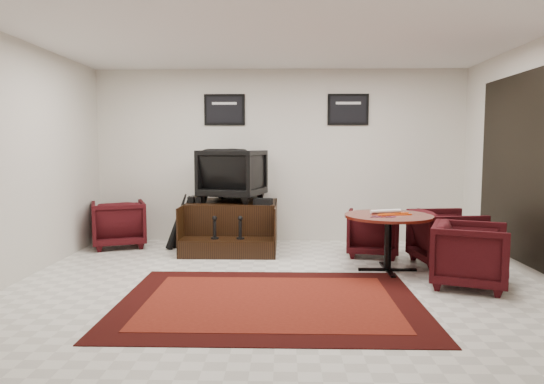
{
  "coord_description": "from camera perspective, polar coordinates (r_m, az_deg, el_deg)",
  "views": [
    {
      "loc": [
        0.07,
        -5.44,
        1.56
      ],
      "look_at": [
        -0.09,
        0.9,
        0.96
      ],
      "focal_mm": 32.0,
      "sensor_mm": 36.0,
      "label": 1
    }
  ],
  "objects": [
    {
      "name": "table_chair_back",
      "position": [
        7.08,
        11.79,
        -4.45
      ],
      "size": [
        0.82,
        0.78,
        0.72
      ],
      "primitive_type": "imported",
      "rotation": [
        0.0,
        0.0,
        2.94
      ],
      "color": "black",
      "rests_on": "ground"
    },
    {
      "name": "table_chair_corner",
      "position": [
        5.82,
        22.26,
        -6.53
      ],
      "size": [
        0.95,
        0.98,
        0.79
      ],
      "primitive_type": "imported",
      "rotation": [
        0.0,
        0.0,
        1.2
      ],
      "color": "black",
      "rests_on": "ground"
    },
    {
      "name": "polish_kit",
      "position": [
        7.12,
        -1.06,
        -1.12
      ],
      "size": [
        0.29,
        0.23,
        0.09
      ],
      "primitive_type": "cube",
      "rotation": [
        0.0,
        0.0,
        -0.23
      ],
      "color": "black",
      "rests_on": "shine_podium"
    },
    {
      "name": "room_shell",
      "position": [
        5.58,
        4.94,
        7.72
      ],
      "size": [
        6.02,
        5.02,
        2.81
      ],
      "color": "silver",
      "rests_on": "ground"
    },
    {
      "name": "shoes_pair",
      "position": [
        7.47,
        -8.85,
        -0.86
      ],
      "size": [
        0.24,
        0.28,
        0.09
      ],
      "color": "black",
      "rests_on": "shine_podium"
    },
    {
      "name": "shine_podium",
      "position": [
        7.5,
        -4.71,
        -4.08
      ],
      "size": [
        1.37,
        1.41,
        0.71
      ],
      "color": "black",
      "rests_on": "ground"
    },
    {
      "name": "umbrella_hooked",
      "position": [
        7.53,
        -10.62,
        -3.39
      ],
      "size": [
        0.31,
        0.12,
        0.84
      ],
      "primitive_type": null,
      "color": "black",
      "rests_on": "ground"
    },
    {
      "name": "area_rug",
      "position": [
        4.99,
        -0.25,
        -12.73
      ],
      "size": [
        3.01,
        2.26,
        0.01
      ],
      "color": "black",
      "rests_on": "ground"
    },
    {
      "name": "shine_chair",
      "position": [
        7.55,
        -4.64,
        2.33
      ],
      "size": [
        1.06,
        1.03,
        0.9
      ],
      "primitive_type": "imported",
      "rotation": [
        0.0,
        0.0,
        2.87
      ],
      "color": "black",
      "rests_on": "shine_podium"
    },
    {
      "name": "table_chair_window",
      "position": [
        6.77,
        19.82,
        -4.76
      ],
      "size": [
        0.82,
        0.86,
        0.8
      ],
      "primitive_type": "imported",
      "rotation": [
        0.0,
        0.0,
        1.7
      ],
      "color": "black",
      "rests_on": "ground"
    },
    {
      "name": "table_clutter",
      "position": [
        6.18,
        13.95,
        -2.59
      ],
      "size": [
        0.56,
        0.39,
        0.01
      ],
      "color": "#F3550D",
      "rests_on": "meeting_table"
    },
    {
      "name": "armchair_side",
      "position": [
        7.9,
        -17.61,
        -3.31
      ],
      "size": [
        0.98,
        0.96,
        0.79
      ],
      "primitive_type": "imported",
      "rotation": [
        0.0,
        0.0,
        3.52
      ],
      "color": "black",
      "rests_on": "ground"
    },
    {
      "name": "paper_roll",
      "position": [
        6.33,
        13.23,
        -2.21
      ],
      "size": [
        0.42,
        0.17,
        0.05
      ],
      "primitive_type": "cylinder",
      "rotation": [
        0.0,
        1.57,
        0.31
      ],
      "color": "silver",
      "rests_on": "meeting_table"
    },
    {
      "name": "ground",
      "position": [
        5.66,
        0.68,
        -10.56
      ],
      "size": [
        6.0,
        6.0,
        0.0
      ],
      "primitive_type": "plane",
      "color": "silver",
      "rests_on": "ground"
    },
    {
      "name": "meeting_table",
      "position": [
        6.2,
        13.53,
        -3.42
      ],
      "size": [
        1.09,
        1.09,
        0.71
      ],
      "color": "#3F0F09",
      "rests_on": "ground"
    },
    {
      "name": "umbrella_black",
      "position": [
        7.43,
        -11.07,
        -3.36
      ],
      "size": [
        0.33,
        0.12,
        0.88
      ],
      "primitive_type": null,
      "color": "black",
      "rests_on": "ground"
    }
  ]
}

